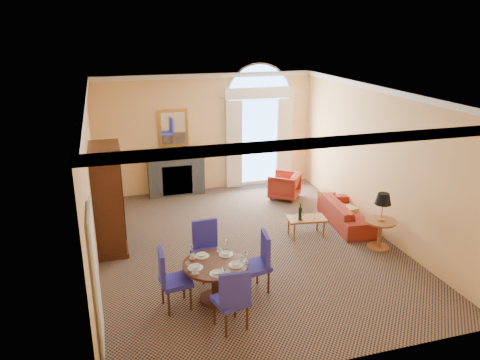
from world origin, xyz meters
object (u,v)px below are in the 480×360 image
object	(u,v)px
armoire	(108,201)
side_table	(382,215)
coffee_table	(306,219)
sofa	(347,213)
dining_table	(216,272)
armchair	(284,186)

from	to	relation	value
armoire	side_table	size ratio (longest dim) A/B	1.84
armoire	coffee_table	size ratio (longest dim) A/B	2.50
sofa	coffee_table	bearing A→B (deg)	110.88
armoire	coffee_table	world-z (taller)	armoire
dining_table	coffee_table	distance (m)	3.12
armchair	side_table	bearing A→B (deg)	51.02
sofa	armchair	size ratio (longest dim) A/B	2.53
armchair	coffee_table	distance (m)	2.36
armoire	armchair	bearing A→B (deg)	21.02
coffee_table	armchair	bearing A→B (deg)	87.51
armoire	armchair	distance (m)	4.90
sofa	coffee_table	distance (m)	1.21
armoire	dining_table	world-z (taller)	armoire
armchair	side_table	world-z (taller)	side_table
sofa	coffee_table	size ratio (longest dim) A/B	2.18
armchair	coffee_table	size ratio (longest dim) A/B	0.86
dining_table	armchair	size ratio (longest dim) A/B	1.45
dining_table	sofa	bearing A→B (deg)	31.06
dining_table	sofa	size ratio (longest dim) A/B	0.57
dining_table	side_table	world-z (taller)	side_table
sofa	coffee_table	world-z (taller)	coffee_table
dining_table	coffee_table	xyz separation A→B (m)	(2.49, 1.89, -0.12)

